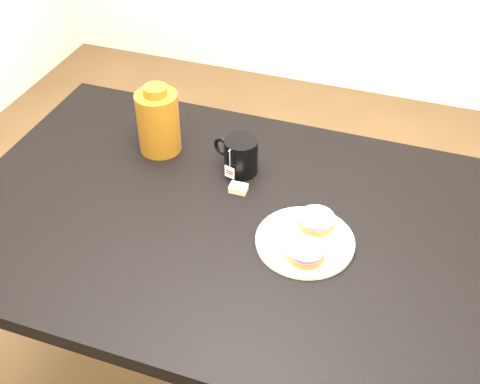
# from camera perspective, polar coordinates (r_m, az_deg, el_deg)

# --- Properties ---
(table) EXTENTS (1.40, 0.90, 0.75)m
(table) POSITION_cam_1_polar(r_m,az_deg,el_deg) (1.53, -0.26, -4.75)
(table) COLOR black
(table) RESTS_ON ground_plane
(plate) EXTENTS (0.23, 0.23, 0.02)m
(plate) POSITION_cam_1_polar(r_m,az_deg,el_deg) (1.41, 6.18, -4.62)
(plate) COLOR white
(plate) RESTS_ON table
(bagel_back) EXTENTS (0.10, 0.10, 0.03)m
(bagel_back) POSITION_cam_1_polar(r_m,az_deg,el_deg) (1.44, 7.25, -2.70)
(bagel_back) COLOR brown
(bagel_back) RESTS_ON plate
(bagel_front) EXTENTS (0.12, 0.12, 0.03)m
(bagel_front) POSITION_cam_1_polar(r_m,az_deg,el_deg) (1.36, 6.25, -5.71)
(bagel_front) COLOR brown
(bagel_front) RESTS_ON plate
(mug) EXTENTS (0.14, 0.11, 0.10)m
(mug) POSITION_cam_1_polar(r_m,az_deg,el_deg) (1.59, 0.02, 3.48)
(mug) COLOR black
(mug) RESTS_ON table
(teabag_pouch) EXTENTS (0.05, 0.03, 0.02)m
(teabag_pouch) POSITION_cam_1_polar(r_m,az_deg,el_deg) (1.55, -0.16, 0.34)
(teabag_pouch) COLOR #C6B793
(teabag_pouch) RESTS_ON table
(bagel_package) EXTENTS (0.14, 0.14, 0.20)m
(bagel_package) POSITION_cam_1_polar(r_m,az_deg,el_deg) (1.66, -7.75, 6.67)
(bagel_package) COLOR #61360C
(bagel_package) RESTS_ON table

